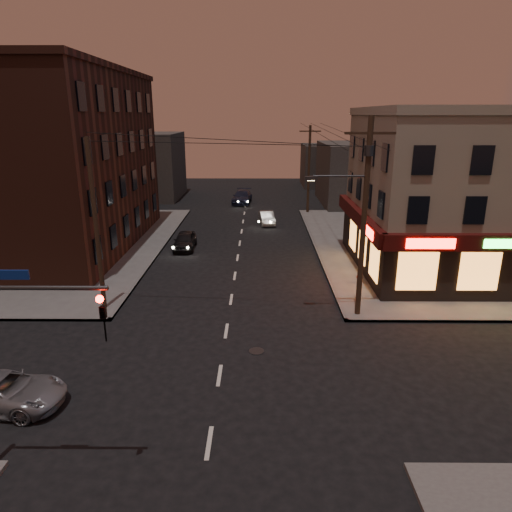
{
  "coord_description": "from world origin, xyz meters",
  "views": [
    {
      "loc": [
        1.61,
        -16.3,
        10.19
      ],
      "look_at": [
        1.45,
        6.16,
        3.2
      ],
      "focal_mm": 32.0,
      "sensor_mm": 36.0,
      "label": 1
    }
  ],
  "objects_px": {
    "suv_cross": "(2,391)",
    "fire_hydrant": "(359,277)",
    "sedan_mid": "(267,218)",
    "sedan_near": "(185,240)",
    "sedan_far": "(242,197)"
  },
  "relations": [
    {
      "from": "suv_cross",
      "to": "fire_hydrant",
      "type": "bearing_deg",
      "value": -45.82
    },
    {
      "from": "sedan_mid",
      "to": "fire_hydrant",
      "type": "distance_m",
      "value": 17.52
    },
    {
      "from": "suv_cross",
      "to": "sedan_mid",
      "type": "relative_size",
      "value": 1.22
    },
    {
      "from": "sedan_near",
      "to": "sedan_mid",
      "type": "relative_size",
      "value": 1.07
    },
    {
      "from": "sedan_far",
      "to": "sedan_mid",
      "type": "bearing_deg",
      "value": -71.32
    },
    {
      "from": "sedan_far",
      "to": "fire_hydrant",
      "type": "distance_m",
      "value": 28.8
    },
    {
      "from": "sedan_mid",
      "to": "sedan_far",
      "type": "xyz_separation_m",
      "value": [
        -2.79,
        10.94,
        0.14
      ]
    },
    {
      "from": "sedan_mid",
      "to": "suv_cross",
      "type": "bearing_deg",
      "value": -115.81
    },
    {
      "from": "sedan_near",
      "to": "fire_hydrant",
      "type": "xyz_separation_m",
      "value": [
        12.06,
        -8.09,
        -0.11
      ]
    },
    {
      "from": "suv_cross",
      "to": "sedan_mid",
      "type": "xyz_separation_m",
      "value": [
        10.01,
        29.04,
        -0.02
      ]
    },
    {
      "from": "suv_cross",
      "to": "fire_hydrant",
      "type": "distance_m",
      "value": 19.83
    },
    {
      "from": "sedan_near",
      "to": "sedan_far",
      "type": "distance_m",
      "value": 19.86
    },
    {
      "from": "sedan_mid",
      "to": "fire_hydrant",
      "type": "xyz_separation_m",
      "value": [
        5.47,
        -16.65,
        -0.05
      ]
    },
    {
      "from": "sedan_mid",
      "to": "fire_hydrant",
      "type": "height_order",
      "value": "sedan_mid"
    },
    {
      "from": "sedan_far",
      "to": "fire_hydrant",
      "type": "bearing_deg",
      "value": -68.97
    }
  ]
}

